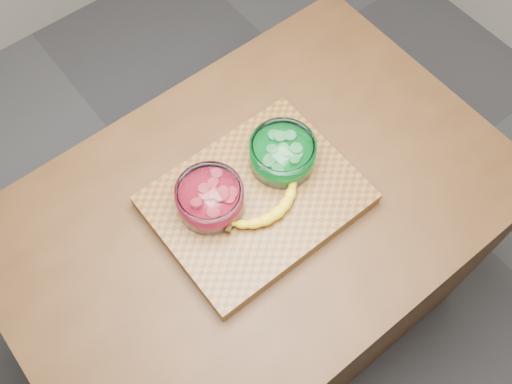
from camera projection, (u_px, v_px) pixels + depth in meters
ground at (256, 312)px, 2.11m from camera, size 3.50×3.50×0.00m
counter at (256, 271)px, 1.72m from camera, size 1.20×0.80×0.90m
cutting_board at (256, 200)px, 1.30m from camera, size 0.45×0.35×0.04m
bowl_red at (210, 199)px, 1.24m from camera, size 0.15×0.15×0.07m
bowl_green at (282, 154)px, 1.29m from camera, size 0.15×0.15×0.07m
banana at (268, 205)px, 1.26m from camera, size 0.24×0.11×0.03m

